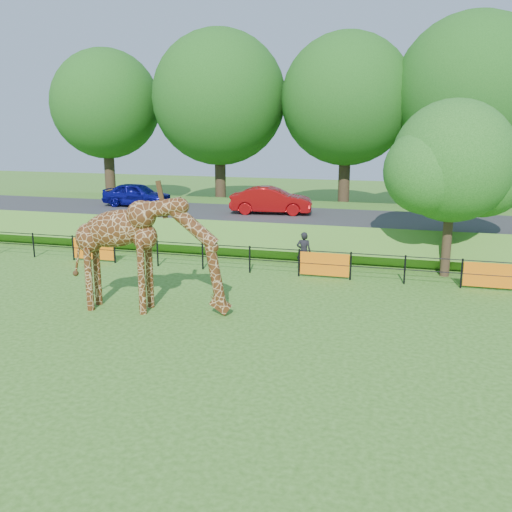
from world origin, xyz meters
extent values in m
plane|color=#346519|center=(0.00, 0.00, 0.00)|extent=(90.00, 90.00, 0.00)
cube|color=#346519|center=(0.00, 15.50, 0.65)|extent=(40.00, 9.00, 1.30)
cube|color=#2C2C2E|center=(0.00, 14.00, 1.36)|extent=(40.00, 5.00, 0.12)
imported|color=#111292|center=(-8.19, 14.57, 2.05)|extent=(3.72, 1.55, 1.26)
imported|color=#AA0C0E|center=(-0.64, 14.07, 2.08)|extent=(4.14, 1.87, 1.32)
imported|color=black|center=(2.02, 8.83, 0.81)|extent=(0.63, 0.45, 1.61)
cylinder|color=#332317|center=(7.50, 9.60, 1.60)|extent=(0.36, 0.36, 3.20)
sphere|color=#195116|center=(7.50, 9.60, 4.46)|extent=(4.60, 4.60, 4.60)
sphere|color=#195116|center=(8.65, 10.29, 4.00)|extent=(3.45, 3.45, 3.45)
sphere|color=#195116|center=(6.58, 8.91, 4.12)|extent=(3.22, 3.22, 3.22)
cylinder|color=#332317|center=(-14.00, 22.00, 2.50)|extent=(0.70, 0.70, 5.00)
sphere|color=#154712|center=(-14.00, 22.00, 6.98)|extent=(7.20, 7.20, 7.20)
cylinder|color=#332317|center=(-6.00, 22.00, 2.50)|extent=(0.70, 0.70, 5.00)
sphere|color=#154712|center=(-6.00, 22.00, 7.31)|extent=(8.40, 8.40, 8.40)
cylinder|color=#332317|center=(2.00, 22.00, 2.50)|extent=(0.70, 0.70, 5.00)
sphere|color=#154712|center=(2.00, 22.00, 7.14)|extent=(7.80, 7.80, 7.80)
cylinder|color=#332317|center=(9.00, 22.00, 2.50)|extent=(0.70, 0.70, 5.00)
sphere|color=#154712|center=(9.00, 22.00, 7.42)|extent=(8.80, 8.80, 8.80)
camera|label=1|loc=(6.10, -13.19, 5.99)|focal=40.00mm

